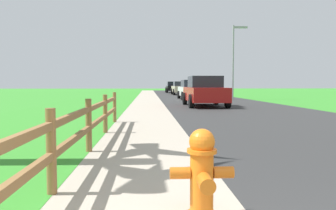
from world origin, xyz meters
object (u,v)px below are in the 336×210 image
parked_car_white (192,90)px  parked_car_beige (181,88)px  parked_suv_red (205,91)px  street_lamp (235,55)px  parked_car_black (173,87)px  fire_hydrant (202,172)px

parked_car_white → parked_car_beige: 11.01m
parked_suv_red → street_lamp: bearing=64.8°
parked_car_white → parked_car_beige: (0.29, 11.00, -0.01)m
parked_suv_red → parked_car_black: parked_suv_red is taller
parked_suv_red → parked_car_white: parked_suv_red is taller
parked_car_beige → street_lamp: size_ratio=0.83×
parked_car_black → parked_car_beige: bearing=-88.4°
parked_suv_red → parked_car_white: bearing=87.4°
parked_car_white → parked_car_beige: parked_car_white is taller
parked_car_black → street_lamp: size_ratio=0.82×
parked_car_white → parked_car_black: parked_car_black is taller
fire_hydrant → parked_car_beige: parked_car_beige is taller
fire_hydrant → parked_car_white: (2.98, 23.14, 0.35)m
parked_suv_red → parked_car_beige: 19.16m
parked_suv_red → parked_car_white: (0.37, 8.15, -0.04)m
parked_suv_red → parked_car_black: size_ratio=0.97×
parked_suv_red → parked_car_white: 8.15m
parked_car_black → street_lamp: 20.34m
parked_car_beige → street_lamp: bearing=-74.9°
street_lamp → parked_car_beige: bearing=105.1°
parked_car_beige → street_lamp: (3.04, -11.28, 2.73)m
fire_hydrant → parked_car_beige: size_ratio=0.17×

